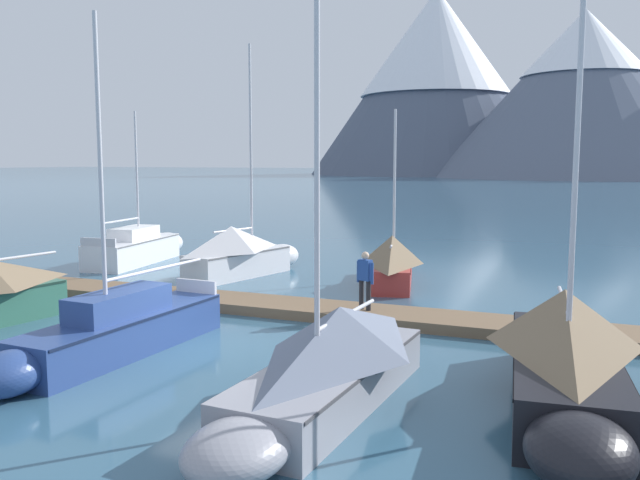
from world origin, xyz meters
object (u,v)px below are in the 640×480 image
Objects in this scene: sailboat_far_berth at (393,260)px; sailboat_end_of_dock at (565,356)px; sailboat_mid_dock_port at (242,252)px; person_on_dock at (365,277)px; sailboat_nearest_berth at (140,247)px; sailboat_outer_slip at (326,364)px; sailboat_mid_dock_starboard at (110,332)px.

sailboat_end_of_dock is at bearing -56.30° from sailboat_far_berth.
sailboat_end_of_dock is at bearing -36.24° from sailboat_mid_dock_port.
person_on_dock is (7.15, -4.78, 0.30)m from sailboat_mid_dock_port.
sailboat_far_berth is 5.91m from person_on_dock.
sailboat_outer_slip reaches higher than sailboat_nearest_berth.
sailboat_mid_dock_port is 16.13m from sailboat_end_of_dock.
sailboat_far_berth is 12.67m from sailboat_end_of_dock.
sailboat_far_berth is (12.17, -0.23, 0.21)m from sailboat_nearest_berth.
sailboat_mid_dock_port is at bearing 146.23° from person_on_dock.
sailboat_outer_slip is (5.84, -0.68, 0.22)m from sailboat_mid_dock_starboard.
sailboat_far_berth is at bearing 101.44° from person_on_dock.
sailboat_mid_dock_port is 6.06m from sailboat_far_berth.
sailboat_mid_dock_port is 1.03× the size of sailboat_outer_slip.
sailboat_nearest_berth is 6.33m from sailboat_mid_dock_port.
sailboat_far_berth is at bearing 103.67° from sailboat_outer_slip.
sailboat_mid_dock_starboard is 0.88× the size of sailboat_outer_slip.
sailboat_end_of_dock is (13.01, -9.53, 0.02)m from sailboat_mid_dock_port.
sailboat_mid_dock_starboard is 1.20× the size of sailboat_far_berth.
sailboat_end_of_dock is (19.20, -10.77, 0.32)m from sailboat_nearest_berth.
sailboat_mid_dock_port reaches higher than sailboat_mid_dock_starboard.
sailboat_mid_dock_port is at bearing -11.24° from sailboat_nearest_berth.
sailboat_nearest_berth is 22.02m from sailboat_end_of_dock.
sailboat_mid_dock_starboard is 5.88m from sailboat_outer_slip.
sailboat_outer_slip is at bearing -74.44° from person_on_dock.
sailboat_end_of_dock is 4.46× the size of person_on_dock.
sailboat_outer_slip is at bearing -51.87° from sailboat_mid_dock_port.
sailboat_mid_dock_port is at bearing 143.76° from sailboat_end_of_dock.
sailboat_mid_dock_starboard is (9.37, -12.03, -0.05)m from sailboat_nearest_berth.
sailboat_end_of_dock reaches higher than sailboat_far_berth.
sailboat_mid_dock_starboard is 12.14m from sailboat_far_berth.
sailboat_outer_slip reaches higher than person_on_dock.
sailboat_outer_slip is 6.97m from person_on_dock.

